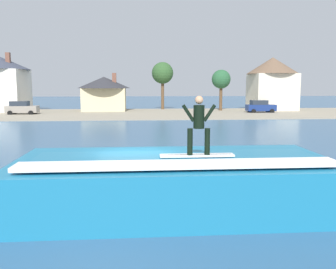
# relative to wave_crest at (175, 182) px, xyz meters

# --- Properties ---
(ground_plane) EXTENTS (260.00, 260.00, 0.00)m
(ground_plane) POSITION_rel_wave_crest_xyz_m (-1.27, 0.87, -0.84)
(ground_plane) COLOR #31587D
(wave_crest) EXTENTS (9.85, 4.67, 1.78)m
(wave_crest) POSITION_rel_wave_crest_xyz_m (0.00, 0.00, 0.00)
(wave_crest) COLOR teal
(wave_crest) RESTS_ON ground_plane
(surfboard) EXTENTS (2.21, 0.37, 0.06)m
(surfboard) POSITION_rel_wave_crest_xyz_m (0.60, -0.67, 0.97)
(surfboard) COLOR white
(surfboard) RESTS_ON wave_crest
(surfer) EXTENTS (1.01, 0.32, 1.73)m
(surfer) POSITION_rel_wave_crest_xyz_m (0.63, -0.74, 1.97)
(surfer) COLOR black
(surfer) RESTS_ON surfboard
(shoreline_bank) EXTENTS (120.00, 19.75, 0.11)m
(shoreline_bank) POSITION_rel_wave_crest_xyz_m (-1.27, 40.11, -0.78)
(shoreline_bank) COLOR gray
(shoreline_bank) RESTS_ON ground_plane
(car_near_shore) EXTENTS (4.13, 2.05, 1.86)m
(car_near_shore) POSITION_rel_wave_crest_xyz_m (-16.83, 39.55, 0.11)
(car_near_shore) COLOR gray
(car_near_shore) RESTS_ON ground_plane
(car_far_shore) EXTENTS (4.11, 2.05, 1.86)m
(car_far_shore) POSITION_rel_wave_crest_xyz_m (16.36, 40.26, 0.11)
(car_far_shore) COLOR navy
(car_far_shore) RESTS_ON ground_plane
(house_gabled_white) EXTENTS (8.06, 8.06, 8.34)m
(house_gabled_white) POSITION_rel_wave_crest_xyz_m (19.94, 45.60, 3.75)
(house_gabled_white) COLOR beige
(house_gabled_white) RESTS_ON ground_plane
(house_small_cottage) EXTENTS (7.96, 7.96, 5.81)m
(house_small_cottage) POSITION_rel_wave_crest_xyz_m (-6.32, 45.47, 2.24)
(house_small_cottage) COLOR beige
(house_small_cottage) RESTS_ON ground_plane
(tree_tall_bare) EXTENTS (3.48, 3.48, 7.71)m
(tree_tall_bare) POSITION_rel_wave_crest_xyz_m (2.80, 48.50, 5.04)
(tree_tall_bare) COLOR brown
(tree_tall_bare) RESTS_ON ground_plane
(tree_short_bushy) EXTENTS (2.89, 2.89, 6.36)m
(tree_short_bushy) POSITION_rel_wave_crest_xyz_m (11.58, 44.79, 3.98)
(tree_short_bushy) COLOR brown
(tree_short_bushy) RESTS_ON ground_plane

